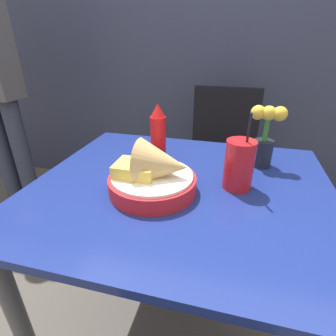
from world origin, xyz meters
The scene contains 8 objects.
ground_plane centered at (0.00, 0.00, 0.00)m, with size 12.00×12.00×0.00m, color #4C4742.
wall_window centered at (0.00, 1.27, 1.30)m, with size 7.00×0.06×2.60m.
dining_table centered at (0.00, 0.00, 0.62)m, with size 0.91×0.79×0.75m.
chair_far_window centered at (0.08, 0.85, 0.53)m, with size 0.40×0.40×0.90m.
food_basket centered at (-0.06, -0.06, 0.80)m, with size 0.26×0.26×0.16m.
ketchup_bottle centered at (-0.12, 0.17, 0.84)m, with size 0.06×0.06×0.20m.
drink_cup centered at (0.17, 0.03, 0.82)m, with size 0.09×0.09×0.24m.
flower_vase centered at (0.24, 0.20, 0.85)m, with size 0.11×0.07×0.21m.
Camera 1 is at (0.14, -0.69, 1.15)m, focal length 28.00 mm.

